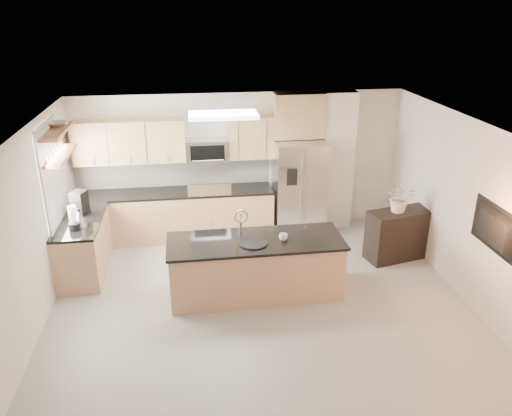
{
  "coord_description": "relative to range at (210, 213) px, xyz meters",
  "views": [
    {
      "loc": [
        -0.9,
        -5.59,
        4.1
      ],
      "look_at": [
        0.04,
        1.3,
        1.2
      ],
      "focal_mm": 35.0,
      "sensor_mm": 36.0,
      "label": 1
    }
  ],
  "objects": [
    {
      "name": "floor",
      "position": [
        0.6,
        -2.92,
        -0.47
      ],
      "size": [
        6.5,
        6.5,
        0.0
      ],
      "primitive_type": "plane",
      "color": "#9E9D97",
      "rests_on": "ground"
    },
    {
      "name": "ceiling",
      "position": [
        0.6,
        -2.92,
        2.13
      ],
      "size": [
        6.0,
        6.5,
        0.02
      ],
      "primitive_type": "cube",
      "color": "silver",
      "rests_on": "wall_back"
    },
    {
      "name": "wall_back",
      "position": [
        0.6,
        0.33,
        0.83
      ],
      "size": [
        6.0,
        0.02,
        2.6
      ],
      "primitive_type": "cube",
      "color": "beige",
      "rests_on": "floor"
    },
    {
      "name": "wall_left",
      "position": [
        -2.4,
        -2.92,
        0.83
      ],
      "size": [
        0.02,
        6.5,
        2.6
      ],
      "primitive_type": "cube",
      "color": "beige",
      "rests_on": "floor"
    },
    {
      "name": "wall_right",
      "position": [
        3.6,
        -2.92,
        0.83
      ],
      "size": [
        0.02,
        6.5,
        2.6
      ],
      "primitive_type": "cube",
      "color": "beige",
      "rests_on": "floor"
    },
    {
      "name": "back_counter",
      "position": [
        -0.63,
        0.01,
        -0.0
      ],
      "size": [
        3.55,
        0.66,
        1.44
      ],
      "color": "tan",
      "rests_on": "floor"
    },
    {
      "name": "left_counter",
      "position": [
        -2.07,
        -1.07,
        -0.01
      ],
      "size": [
        0.66,
        1.5,
        0.92
      ],
      "color": "tan",
      "rests_on": "floor"
    },
    {
      "name": "range",
      "position": [
        0.0,
        0.0,
        0.0
      ],
      "size": [
        0.76,
        0.64,
        1.14
      ],
      "color": "black",
      "rests_on": "floor"
    },
    {
      "name": "upper_cabinets",
      "position": [
        -0.7,
        0.16,
        1.35
      ],
      "size": [
        3.5,
        0.33,
        0.75
      ],
      "color": "tan",
      "rests_on": "wall_back"
    },
    {
      "name": "microwave",
      "position": [
        0.0,
        0.12,
        1.16
      ],
      "size": [
        0.76,
        0.4,
        0.4
      ],
      "color": "#BDBDC0",
      "rests_on": "upper_cabinets"
    },
    {
      "name": "refrigerator",
      "position": [
        1.66,
        -0.05,
        0.42
      ],
      "size": [
        0.92,
        0.78,
        1.78
      ],
      "color": "#BDBDC0",
      "rests_on": "floor"
    },
    {
      "name": "partition_column",
      "position": [
        2.42,
        0.18,
        0.83
      ],
      "size": [
        0.6,
        0.3,
        2.6
      ],
      "primitive_type": "cube",
      "color": "silver",
      "rests_on": "floor"
    },
    {
      "name": "window",
      "position": [
        -2.38,
        -1.07,
        1.18
      ],
      "size": [
        0.04,
        1.15,
        1.65
      ],
      "color": "white",
      "rests_on": "wall_left"
    },
    {
      "name": "shelf_lower",
      "position": [
        -2.25,
        -0.97,
        1.48
      ],
      "size": [
        0.3,
        1.2,
        0.04
      ],
      "primitive_type": "cube",
      "color": "brown",
      "rests_on": "wall_left"
    },
    {
      "name": "shelf_upper",
      "position": [
        -2.25,
        -0.97,
        1.85
      ],
      "size": [
        0.3,
        1.2,
        0.04
      ],
      "primitive_type": "cube",
      "color": "brown",
      "rests_on": "wall_left"
    },
    {
      "name": "ceiling_fixture",
      "position": [
        0.2,
        -1.32,
        2.09
      ],
      "size": [
        1.0,
        0.5,
        0.06
      ],
      "primitive_type": "cube",
      "color": "white",
      "rests_on": "ceiling"
    },
    {
      "name": "island",
      "position": [
        0.57,
        -2.08,
        -0.03
      ],
      "size": [
        2.57,
        0.95,
        1.31
      ],
      "rotation": [
        0.0,
        0.0,
        0.01
      ],
      "color": "tan",
      "rests_on": "floor"
    },
    {
      "name": "credenza",
      "position": [
        3.13,
        -1.29,
        -0.04
      ],
      "size": [
        1.15,
        0.68,
        0.86
      ],
      "primitive_type": "cube",
      "rotation": [
        0.0,
        0.0,
        0.23
      ],
      "color": "black",
      "rests_on": "floor"
    },
    {
      "name": "cup",
      "position": [
        0.97,
        -2.14,
        0.47
      ],
      "size": [
        0.16,
        0.16,
        0.1
      ],
      "primitive_type": "imported",
      "rotation": [
        0.0,
        0.0,
        0.26
      ],
      "color": "silver",
      "rests_on": "island"
    },
    {
      "name": "platter",
      "position": [
        0.52,
        -2.2,
        0.43
      ],
      "size": [
        0.52,
        0.52,
        0.02
      ],
      "primitive_type": "cylinder",
      "rotation": [
        0.0,
        0.0,
        0.34
      ],
      "color": "black",
      "rests_on": "island"
    },
    {
      "name": "blender",
      "position": [
        -2.07,
        -1.43,
        0.61
      ],
      "size": [
        0.17,
        0.17,
        0.38
      ],
      "color": "black",
      "rests_on": "left_counter"
    },
    {
      "name": "kettle",
      "position": [
        -2.03,
        -1.29,
        0.57
      ],
      "size": [
        0.22,
        0.22,
        0.28
      ],
      "color": "#BDBDC0",
      "rests_on": "left_counter"
    },
    {
      "name": "coffee_maker",
      "position": [
        -2.09,
        -0.83,
        0.63
      ],
      "size": [
        0.27,
        0.3,
        0.38
      ],
      "color": "black",
      "rests_on": "left_counter"
    },
    {
      "name": "bowl",
      "position": [
        -2.25,
        -0.76,
        1.91
      ],
      "size": [
        0.46,
        0.46,
        0.09
      ],
      "primitive_type": "imported",
      "rotation": [
        0.0,
        0.0,
        0.21
      ],
      "color": "#BDBDC0",
      "rests_on": "shelf_upper"
    },
    {
      "name": "flower_vase",
      "position": [
        3.08,
        -1.3,
        0.77
      ],
      "size": [
        0.78,
        0.71,
        0.77
      ],
      "primitive_type": "imported",
      "rotation": [
        0.0,
        0.0,
        -0.17
      ],
      "color": "silver",
      "rests_on": "credenza"
    },
    {
      "name": "television",
      "position": [
        3.51,
        -3.12,
        0.88
      ],
      "size": [
        0.14,
        1.08,
        0.62
      ],
      "primitive_type": "imported",
      "rotation": [
        0.0,
        0.0,
        1.57
      ],
      "color": "black",
      "rests_on": "wall_right"
    }
  ]
}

